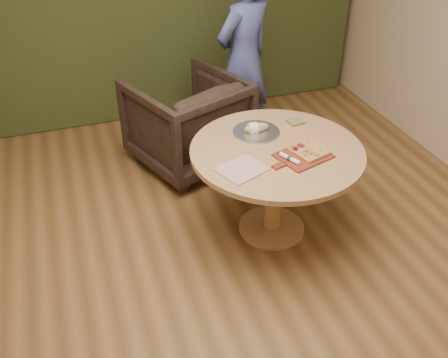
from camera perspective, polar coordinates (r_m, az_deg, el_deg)
name	(u,v)px	position (r m, az deg, el deg)	size (l,w,h in m)	color
room_shell	(237,115)	(2.63, 1.53, 7.30)	(5.04, 6.04, 2.84)	brown
pedestal_table	(276,165)	(3.68, 5.94, 1.59)	(1.26, 1.26, 0.75)	tan
pizza_paddle	(302,156)	(3.53, 8.92, 2.59)	(0.47, 0.37, 0.01)	maroon
flatbread_pizza	(309,151)	(3.56, 9.69, 3.16)	(0.27, 0.27, 0.04)	tan
cutlery_roll	(290,158)	(3.45, 7.51, 2.36)	(0.10, 0.19, 0.03)	white
newspaper	(242,169)	(3.35, 2.07, 1.12)	(0.30, 0.25, 0.01)	white
serving_tray	(256,132)	(3.79, 3.71, 5.39)	(0.36, 0.36, 0.02)	silver
bread_roll	(255,128)	(3.77, 3.60, 5.85)	(0.19, 0.09, 0.09)	tan
green_packet	(296,122)	(3.96, 8.20, 6.49)	(0.12, 0.10, 0.02)	#56632C
armchair	(187,118)	(4.62, -4.24, 6.99)	(0.91, 0.85, 0.94)	black
person_standing	(244,60)	(4.77, 2.25, 13.48)	(0.65, 0.42, 1.77)	#404C8F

